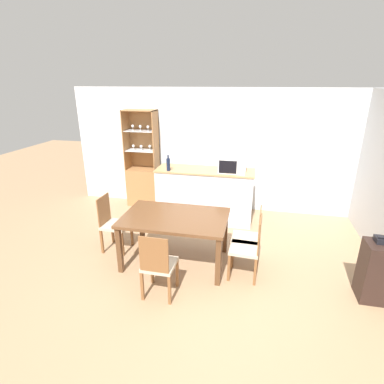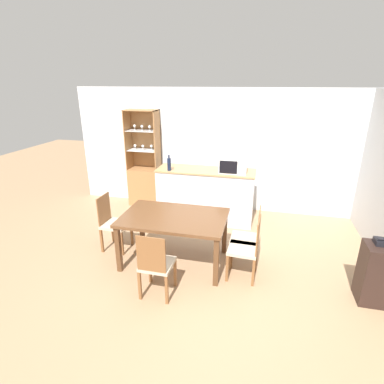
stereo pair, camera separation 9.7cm
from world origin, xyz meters
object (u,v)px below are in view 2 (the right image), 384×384
Objects in this scene: dining_chair_side_left_far at (113,223)px; side_cabinet at (384,275)px; dining_chair_side_right_near at (246,248)px; dining_table at (174,221)px; microwave at (233,165)px; telephone at (384,242)px; wine_bottle at (169,164)px; dining_chair_side_right_far at (248,238)px; display_cabinet at (145,178)px; dining_chair_head_near at (156,264)px.

dining_chair_side_left_far is 1.18× the size of side_cabinet.
side_cabinet is at bearing -90.83° from dining_chair_side_right_near.
dining_table is 1.96× the size of side_cabinet.
microwave is 2.38× the size of telephone.
wine_bottle is (-1.60, 1.55, 0.71)m from dining_chair_side_right_near.
display_cabinet is at bearing 52.03° from dining_chair_side_right_far.
display_cabinet is 1.35× the size of dining_table.
display_cabinet is 4.69m from telephone.
microwave is 0.64× the size of side_cabinet.
side_cabinet is (4.11, -2.41, -0.20)m from display_cabinet.
dining_chair_side_right_far is 1.85× the size of microwave.
wine_bottle is (-1.60, 1.25, 0.71)m from dining_chair_side_right_far.
dining_chair_head_near is at bearing -65.97° from display_cabinet.
dining_chair_head_near is (-0.00, -0.82, -0.22)m from dining_table.
side_cabinet is at bearing -41.69° from microwave.
dining_chair_side_left_far is at bearing -115.37° from wine_bottle.
dining_chair_head_near is 1.85× the size of microwave.
dining_chair_head_near is 2.61m from microwave.
dining_chair_side_right_near is 1.85× the size of microwave.
dining_chair_side_right_near is 2.34m from wine_bottle.
dining_chair_side_right_far is at bearing -38.05° from wine_bottle.
side_cabinet is (2.10, -1.87, -0.79)m from microwave.
dining_chair_head_near is 2.82m from telephone.
display_cabinet is at bearing 149.67° from telephone.
dining_table is 5.11× the size of wine_bottle.
display_cabinet is 1.23m from wine_bottle.
display_cabinet is 3.32m from dining_chair_side_right_near.
microwave is 1.66× the size of wine_bottle.
telephone is at bearing -41.97° from microwave.
wine_bottle is at bearing 109.77° from dining_table.
microwave is at bearing 74.44° from dining_chair_head_near.
dining_chair_side_right_far is 4.42× the size of telephone.
wine_bottle reaches higher than dining_table.
dining_table is 2.83m from side_cabinet.
dining_chair_side_right_near is at bearing -43.42° from display_cabinet.
wine_bottle is (-0.50, 1.40, 0.49)m from dining_table.
display_cabinet is at bearing -172.42° from dining_chair_side_left_far.
microwave is at bearing 16.44° from dining_chair_side_right_near.
dining_chair_side_left_far is (-2.19, 0.30, 0.00)m from dining_chair_side_right_near.
display_cabinet is at bearing 165.04° from microwave.
telephone is at bearing -30.33° from display_cabinet.
telephone is at bearing 85.49° from dining_chair_side_left_far.
dining_chair_side_right_far is (0.00, 0.30, 0.00)m from dining_chair_side_right_near.
dining_chair_side_left_far is (-2.19, 0.00, 0.00)m from dining_chair_side_right_far.
telephone reaches higher than dining_table.
telephone is (2.03, -1.83, -0.36)m from microwave.
wine_bottle is at bearing 153.12° from telephone.
wine_bottle reaches higher than dining_chair_side_right_near.
wine_bottle is (0.81, -0.73, 0.57)m from display_cabinet.
dining_chair_side_right_near is 1.00× the size of dining_chair_side_right_far.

